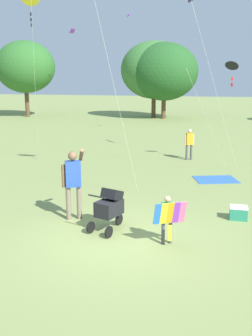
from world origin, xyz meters
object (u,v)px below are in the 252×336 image
at_px(picnic_blanket, 216,180).
at_px(cooler_box, 239,213).
at_px(person_sitting_far, 189,142).
at_px(stroller, 110,206).
at_px(child_with_butterfly_kite, 168,215).
at_px(person_adult_flyer, 73,179).
at_px(kite_green_novelty, 31,0).
at_px(kite_blue_high, 231,67).

height_order(picnic_blanket, cooler_box, cooler_box).
relative_size(person_sitting_far, cooler_box, 3.01).
relative_size(stroller, cooler_box, 2.49).
bearing_deg(child_with_butterfly_kite, cooler_box, 50.61).
bearing_deg(child_with_butterfly_kite, picnic_blanket, 80.24).
relative_size(person_adult_flyer, kite_green_novelty, 0.26).
distance_m(child_with_butterfly_kite, person_adult_flyer, 2.76).
relative_size(person_sitting_far, picnic_blanket, 0.93).
distance_m(picnic_blanket, cooler_box, 3.96).
bearing_deg(child_with_butterfly_kite, person_sitting_far, 91.05).
distance_m(child_with_butterfly_kite, picnic_blanket, 5.98).
xyz_separation_m(kite_blue_high, picnic_blanket, (-0.37, -2.11, -3.88)).
bearing_deg(child_with_butterfly_kite, person_adult_flyer, 157.55).
xyz_separation_m(kite_green_novelty, picnic_blanket, (8.01, -2.76, -6.66)).
height_order(stroller, cooler_box, stroller).
height_order(child_with_butterfly_kite, person_adult_flyer, person_adult_flyer).
bearing_deg(person_adult_flyer, person_sitting_far, 73.66).
bearing_deg(kite_green_novelty, kite_blue_high, -4.49).
distance_m(kite_green_novelty, kite_blue_high, 8.86).
bearing_deg(kite_green_novelty, person_adult_flyer, -59.41).
relative_size(kite_blue_high, picnic_blanket, 2.87).
xyz_separation_m(picnic_blanket, cooler_box, (0.59, -3.91, 0.17)).
height_order(kite_green_novelty, person_sitting_far, kite_green_novelty).
distance_m(kite_blue_high, person_sitting_far, 3.63).
bearing_deg(kite_blue_high, child_with_butterfly_kite, -99.80).
height_order(kite_blue_high, person_sitting_far, kite_blue_high).
distance_m(person_adult_flyer, picnic_blanket, 6.06).
xyz_separation_m(child_with_butterfly_kite, person_adult_flyer, (-2.52, 1.04, 0.41)).
bearing_deg(kite_blue_high, kite_green_novelty, 175.51).
xyz_separation_m(kite_blue_high, cooler_box, (0.22, -6.02, -3.71)).
relative_size(kite_blue_high, cooler_box, 9.23).
xyz_separation_m(child_with_butterfly_kite, picnic_blanket, (1.01, 5.86, -0.65)).
distance_m(kite_blue_high, picnic_blanket, 4.43).
bearing_deg(picnic_blanket, kite_green_novelty, 160.97).
bearing_deg(kite_blue_high, picnic_blanket, -99.91).
xyz_separation_m(stroller, person_sitting_far, (1.27, 8.57, 0.19)).
height_order(child_with_butterfly_kite, cooler_box, child_with_butterfly_kite).
relative_size(person_adult_flyer, cooler_box, 4.13).
height_order(kite_blue_high, cooler_box, kite_blue_high).
distance_m(kite_green_novelty, person_sitting_far, 9.03).
xyz_separation_m(stroller, picnic_blanket, (2.45, 5.34, -0.60)).
xyz_separation_m(kite_green_novelty, person_sitting_far, (6.84, 0.47, -5.87)).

